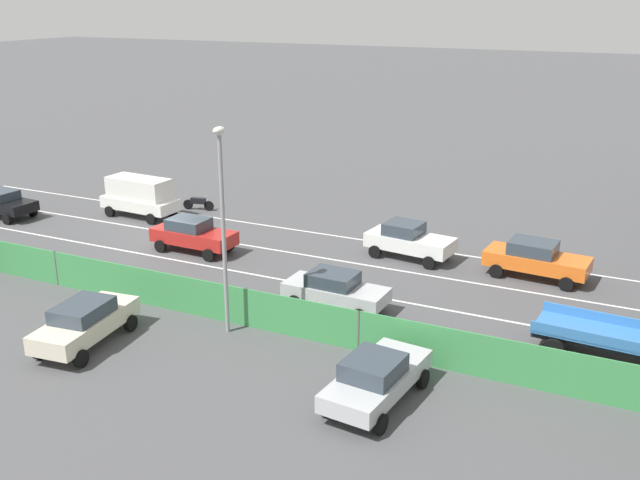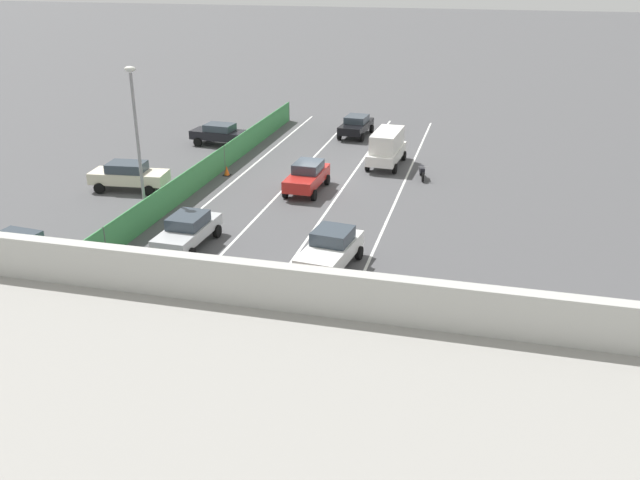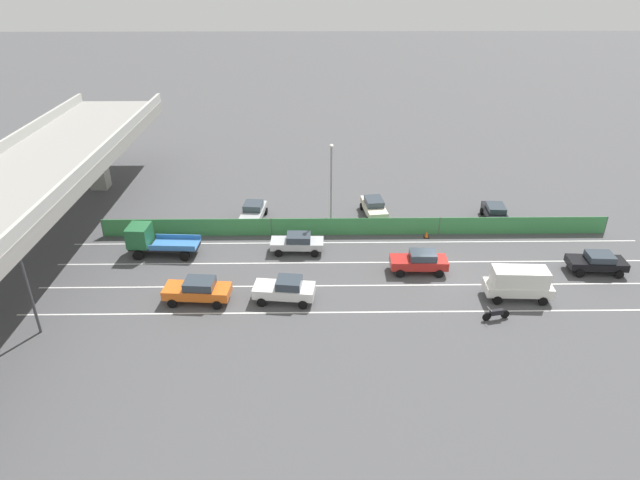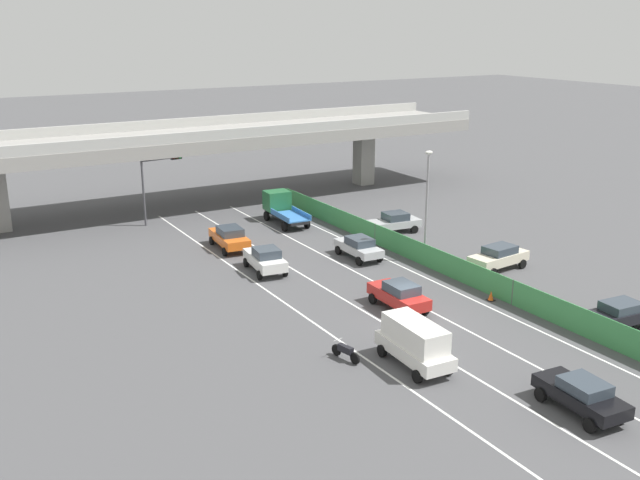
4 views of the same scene
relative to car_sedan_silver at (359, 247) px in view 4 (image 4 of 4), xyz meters
name	(u,v)px [view 4 (image 4 of 4)]	position (x,y,z in m)	size (l,w,h in m)	color
ground_plane	(410,319)	(-3.58, -10.91, -0.88)	(300.00, 300.00, 0.00)	#4C4C4F
lane_line_left_edge	(284,302)	(-8.73, -4.97, -0.87)	(0.14, 47.87, 0.01)	silver
lane_line_mid_left	(332,292)	(-5.30, -4.97, -0.87)	(0.14, 47.87, 0.01)	silver
lane_line_mid_right	(376,283)	(-1.87, -4.97, -0.87)	(0.14, 47.87, 0.01)	silver
lane_line_right_edge	(418,274)	(1.56, -4.97, -0.87)	(0.14, 47.87, 0.01)	silver
elevated_overpass	(202,141)	(-3.58, 20.96, 5.14)	(55.98, 9.41, 7.60)	gray
green_fence	(436,260)	(3.04, -4.97, -0.08)	(0.10, 43.97, 1.59)	#3D8E4C
car_sedan_silver	(359,247)	(0.00, 0.00, 0.00)	(2.03, 4.37, 1.58)	#B7BABC
car_sedan_black	(581,394)	(-3.53, -23.07, 0.00)	(2.24, 4.39, 1.56)	black
car_sedan_red	(399,295)	(-3.34, -9.43, 0.06)	(2.01, 4.38, 1.72)	red
car_taxi_orange	(230,237)	(-7.18, 6.83, 0.06)	(2.33, 4.76, 1.73)	orange
car_van_white	(415,341)	(-7.06, -15.78, 0.43)	(2.22, 4.73, 2.33)	silver
car_sedan_white	(265,259)	(-7.18, 0.70, 0.07)	(2.44, 4.46, 1.76)	white
flatbed_truck_blue	(281,207)	(-0.18, 11.86, 0.41)	(2.58, 5.67, 2.50)	black
motorcycle	(346,351)	(-9.67, -13.52, -0.42)	(0.66, 1.93, 0.93)	black
parked_sedan_dark	(619,314)	(5.56, -17.92, 0.01)	(4.51, 2.23, 1.58)	black
parked_sedan_cream	(499,256)	(6.97, -6.97, 0.06)	(4.66, 2.36, 1.69)	beige
parked_wagon_silver	(393,222)	(6.08, 4.21, 0.02)	(4.74, 2.42, 1.65)	#B2B5B7
traffic_light	(157,176)	(-9.42, 16.62, 3.20)	(3.72, 0.71, 5.76)	#47474C
street_lamp	(427,196)	(3.77, -2.84, 3.89)	(0.60, 0.36, 7.97)	gray
traffic_cone	(491,296)	(2.43, -11.11, -0.59)	(0.47, 0.47, 0.62)	orange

